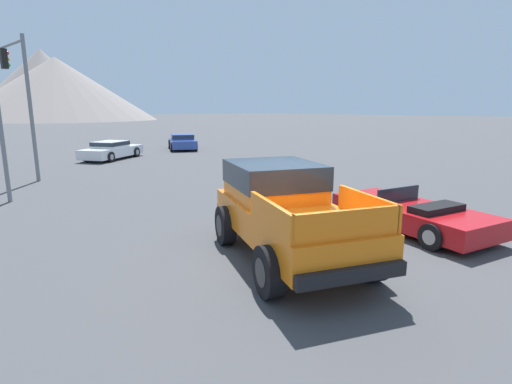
{
  "coord_description": "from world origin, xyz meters",
  "views": [
    {
      "loc": [
        -6.3,
        -5.29,
        3.18
      ],
      "look_at": [
        -0.07,
        0.83,
        1.33
      ],
      "focal_mm": 28.0,
      "sensor_mm": 36.0,
      "label": 1
    }
  ],
  "objects_px": {
    "parked_car_blue": "(182,142)",
    "traffic_light_main": "(19,83)",
    "parked_car_white": "(112,150)",
    "orange_pickup_truck": "(284,205)",
    "red_convertible_car": "(412,214)"
  },
  "relations": [
    {
      "from": "orange_pickup_truck",
      "to": "parked_car_blue",
      "type": "distance_m",
      "value": 23.53
    },
    {
      "from": "red_convertible_car",
      "to": "traffic_light_main",
      "type": "xyz_separation_m",
      "value": [
        -4.51,
        16.11,
        3.84
      ]
    },
    {
      "from": "traffic_light_main",
      "to": "orange_pickup_truck",
      "type": "bearing_deg",
      "value": -177.17
    },
    {
      "from": "traffic_light_main",
      "to": "parked_car_white",
      "type": "bearing_deg",
      "value": -57.41
    },
    {
      "from": "red_convertible_car",
      "to": "parked_car_white",
      "type": "relative_size",
      "value": 0.96
    },
    {
      "from": "parked_car_blue",
      "to": "traffic_light_main",
      "type": "bearing_deg",
      "value": -126.05
    },
    {
      "from": "orange_pickup_truck",
      "to": "parked_car_blue",
      "type": "height_order",
      "value": "orange_pickup_truck"
    },
    {
      "from": "parked_car_blue",
      "to": "traffic_light_main",
      "type": "distance_m",
      "value": 14.11
    },
    {
      "from": "traffic_light_main",
      "to": "parked_car_blue",
      "type": "bearing_deg",
      "value": -66.17
    },
    {
      "from": "parked_car_white",
      "to": "orange_pickup_truck",
      "type": "bearing_deg",
      "value": -44.91
    },
    {
      "from": "orange_pickup_truck",
      "to": "parked_car_white",
      "type": "bearing_deg",
      "value": 101.04
    },
    {
      "from": "parked_car_blue",
      "to": "orange_pickup_truck",
      "type": "bearing_deg",
      "value": -89.79
    },
    {
      "from": "red_convertible_car",
      "to": "parked_car_blue",
      "type": "distance_m",
      "value": 23.03
    },
    {
      "from": "parked_car_blue",
      "to": "traffic_light_main",
      "type": "relative_size",
      "value": 0.75
    },
    {
      "from": "parked_car_blue",
      "to": "red_convertible_car",
      "type": "bearing_deg",
      "value": -80.08
    }
  ]
}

